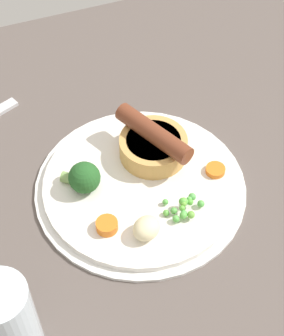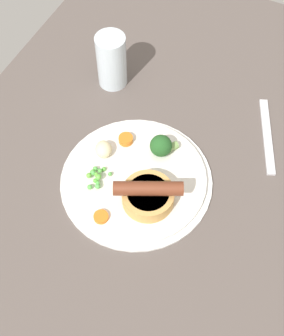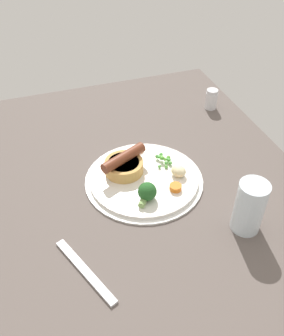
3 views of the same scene
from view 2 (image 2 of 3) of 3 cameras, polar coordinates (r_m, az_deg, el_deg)
dining_table at (r=90.14cm, az=1.73°, el=0.04°), size 110.00×80.00×3.00cm
dinner_plate at (r=86.30cm, az=-0.70°, el=-1.44°), size 28.14×28.14×1.40cm
sausage_pudding at (r=81.37cm, az=0.75°, el=-3.24°), size 9.24×11.89×5.48cm
pea_pile at (r=84.98cm, az=-5.58°, el=-1.00°), size 5.47×4.07×1.88cm
broccoli_floret_near at (r=86.95cm, az=2.63°, el=2.64°), size 5.03×4.57×4.19cm
potato_chunk_0 at (r=87.67cm, az=-4.70°, el=2.30°), size 4.72×4.55×2.60cm
carrot_slice_0 at (r=81.65cm, az=-5.01°, el=-5.95°), size 3.19×3.19×0.74cm
carrot_slice_1 at (r=89.56cm, az=-1.98°, el=3.51°), size 3.29×3.29×1.25cm
fork at (r=95.39cm, az=15.00°, el=3.83°), size 17.25×8.34×0.60cm
drinking_glass at (r=97.55cm, az=-3.73°, el=12.92°), size 6.11×6.11×11.99cm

